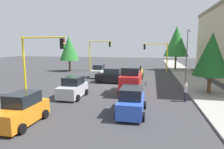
{
  "coord_description": "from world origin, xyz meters",
  "views": [
    {
      "loc": [
        22.21,
        4.78,
        4.84
      ],
      "look_at": [
        -1.48,
        -0.25,
        1.2
      ],
      "focal_mm": 30.17,
      "sensor_mm": 36.0,
      "label": 1
    }
  ],
  "objects": [
    {
      "name": "traffic_signal_near_right",
      "position": [
        6.0,
        -5.72,
        4.1
      ],
      "size": [
        0.36,
        4.59,
        5.81
      ],
      "color": "yellow",
      "rests_on": "ground"
    },
    {
      "name": "traffic_signal_far_right",
      "position": [
        -14.0,
        -5.74,
        4.19
      ],
      "size": [
        0.36,
        4.59,
        5.93
      ],
      "color": "yellow",
      "rests_on": "ground"
    },
    {
      "name": "street_lamp_curbside",
      "position": [
        -3.61,
        9.2,
        4.35
      ],
      "size": [
        2.15,
        0.28,
        7.0
      ],
      "color": "slate",
      "rests_on": "ground"
    },
    {
      "name": "car_white",
      "position": [
        -6.03,
        -3.37,
        0.89
      ],
      "size": [
        3.72,
        1.93,
        1.98
      ],
      "color": "white",
      "rests_on": "ground"
    },
    {
      "name": "traffic_signal_far_left",
      "position": [
        -14.0,
        5.66,
        3.87
      ],
      "size": [
        0.36,
        4.59,
        5.45
      ],
      "color": "yellow",
      "rests_on": "ground"
    },
    {
      "name": "ground_plane",
      "position": [
        0.0,
        0.0,
        0.0
      ],
      "size": [
        120.0,
        120.0,
        0.0
      ],
      "primitive_type": "plane",
      "color": "#353538"
    },
    {
      "name": "tree_opposite_side",
      "position": [
        -12.0,
        -11.0,
        4.45
      ],
      "size": [
        3.73,
        3.73,
        6.8
      ],
      "color": "brown",
      "rests_on": "ground"
    },
    {
      "name": "lane_arrow_near",
      "position": [
        11.51,
        -3.0,
        0.01
      ],
      "size": [
        2.4,
        1.1,
        1.1
      ],
      "color": "silver",
      "rests_on": "ground"
    },
    {
      "name": "car_black",
      "position": [
        -2.0,
        -0.47,
        0.9
      ],
      "size": [
        2.11,
        3.95,
        1.98
      ],
      "color": "black",
      "rests_on": "ground"
    },
    {
      "name": "sidewalk_kerb",
      "position": [
        -5.0,
        10.5,
        0.07
      ],
      "size": [
        80.0,
        4.0,
        0.15
      ],
      "primitive_type": "cube",
      "color": "gray",
      "rests_on": "ground"
    },
    {
      "name": "pedestrian_crossing",
      "position": [
        5.08,
        7.78,
        0.91
      ],
      "size": [
        0.4,
        0.24,
        1.7
      ],
      "color": "#262638",
      "rests_on": "ground"
    },
    {
      "name": "car_blue",
      "position": [
        9.13,
        3.44,
        0.9
      ],
      "size": [
        4.1,
        2.0,
        1.98
      ],
      "color": "blue",
      "rests_on": "ground"
    },
    {
      "name": "tree_roadside_far",
      "position": [
        -18.0,
        9.5,
        5.84
      ],
      "size": [
        4.84,
        4.84,
        8.88
      ],
      "color": "brown",
      "rests_on": "ground"
    },
    {
      "name": "car_yellow",
      "position": [
        -6.59,
        2.55,
        0.9
      ],
      "size": [
        4.17,
        1.94,
        1.98
      ],
      "color": "yellow",
      "rests_on": "ground"
    },
    {
      "name": "delivery_van_red",
      "position": [
        3.09,
        2.74,
        1.28
      ],
      "size": [
        4.8,
        2.22,
        2.77
      ],
      "color": "red",
      "rests_on": "ground"
    },
    {
      "name": "car_silver",
      "position": [
        5.85,
        -2.51,
        0.9
      ],
      "size": [
        3.62,
        2.12,
        1.98
      ],
      "color": "#B2B5BA",
      "rests_on": "ground"
    },
    {
      "name": "tree_roadside_near",
      "position": [
        2.0,
        10.5,
        4.04
      ],
      "size": [
        3.41,
        3.41,
        6.19
      ],
      "color": "brown",
      "rests_on": "ground"
    },
    {
      "name": "car_orange",
      "position": [
        12.37,
        -3.05,
        0.9
      ],
      "size": [
        3.78,
        1.96,
        1.98
      ],
      "color": "orange",
      "rests_on": "ground"
    }
  ]
}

